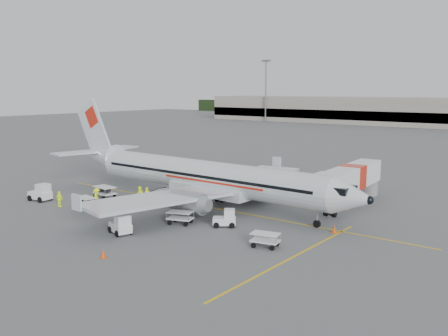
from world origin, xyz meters
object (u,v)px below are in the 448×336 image
Objects in this scene: tug_mid at (120,224)px; belt_loader at (156,192)px; aircraft at (206,155)px; jet_bridge at (352,185)px; tug_fore at (224,218)px; tug_aft at (40,192)px.

belt_loader is at bearing 137.96° from tug_mid.
aircraft reaches higher than tug_mid.
jet_bridge is at bearing 40.81° from aircraft.
tug_fore is at bearing 69.43° from tug_mid.
belt_loader is 2.04× the size of tug_mid.
jet_bridge reaches higher than tug_aft.
aircraft is 8.64× the size of belt_loader.
tug_aft is at bearing -147.96° from aircraft.
tug_fore is (11.17, -2.75, -0.42)m from belt_loader.
aircraft is 15.32m from jet_bridge.
tug_aft is at bearing -172.82° from tug_mid.
aircraft is at bearing 24.34° from tug_aft.
tug_aft is at bearing 154.40° from tug_fore.
aircraft is at bearing 111.42° from tug_mid.
aircraft is 18.50m from tug_aft.
aircraft is 12.83m from tug_mid.
tug_fore is 22.20m from tug_aft.
belt_loader is at bearing 26.41° from tug_aft.
jet_bridge is at bearing 51.47° from belt_loader.
aircraft reaches higher than tug_aft.
tug_mid is at bearing -16.16° from tug_aft.
aircraft is 6.75m from belt_loader.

